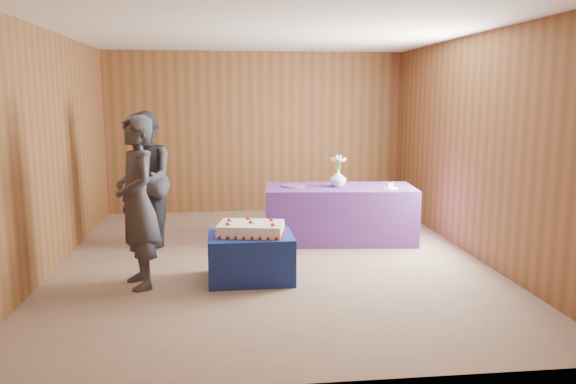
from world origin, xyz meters
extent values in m
plane|color=#86735C|center=(0.00, 0.00, 0.00)|extent=(6.00, 6.00, 0.00)
cube|color=brown|center=(0.00, 3.00, 1.35)|extent=(5.00, 0.04, 2.70)
cube|color=brown|center=(0.00, -3.00, 1.35)|extent=(5.00, 0.04, 2.70)
cube|color=brown|center=(-2.50, 0.00, 1.35)|extent=(0.04, 6.00, 2.70)
cube|color=brown|center=(2.50, 0.00, 1.35)|extent=(0.04, 6.00, 2.70)
cube|color=white|center=(0.00, 0.00, 2.70)|extent=(5.00, 6.00, 0.04)
cube|color=navy|center=(-0.28, -0.70, 0.25)|extent=(0.91, 0.71, 0.50)
cube|color=#552E7F|center=(1.01, 0.82, 0.38)|extent=(2.08, 1.08, 0.75)
cube|color=white|center=(-0.28, -0.71, 0.56)|extent=(0.75, 0.57, 0.12)
sphere|color=#B4190D|center=(-0.65, -0.86, 0.52)|extent=(0.04, 0.04, 0.04)
sphere|color=#B4190D|center=(0.01, -1.00, 0.52)|extent=(0.04, 0.04, 0.04)
sphere|color=#B4190D|center=(-0.56, -0.42, 0.52)|extent=(0.04, 0.04, 0.04)
sphere|color=#B4190D|center=(0.10, -0.55, 0.52)|extent=(0.04, 0.04, 0.04)
sphere|color=#B4190D|center=(-0.50, -0.78, 0.64)|extent=(0.04, 0.04, 0.04)
cone|color=#155E1F|center=(-0.47, -0.78, 0.63)|extent=(0.02, 0.03, 0.03)
sphere|color=#B4190D|center=(-0.08, -0.64, 0.64)|extent=(0.04, 0.04, 0.04)
cone|color=#155E1F|center=(-0.05, -0.64, 0.63)|extent=(0.02, 0.03, 0.03)
sphere|color=#B4190D|center=(-0.28, -0.71, 0.64)|extent=(0.04, 0.04, 0.04)
cone|color=#155E1F|center=(-0.25, -0.71, 0.63)|extent=(0.02, 0.03, 0.03)
imported|color=silver|center=(0.98, 0.82, 0.87)|extent=(0.24, 0.24, 0.23)
cylinder|color=#346629|center=(1.01, 0.82, 1.05)|extent=(0.01, 0.01, 0.14)
sphere|color=#C0A3D4|center=(1.06, 0.82, 1.12)|extent=(0.05, 0.05, 0.05)
cylinder|color=#346629|center=(1.01, 0.84, 1.05)|extent=(0.01, 0.01, 0.14)
sphere|color=white|center=(1.05, 0.87, 1.12)|extent=(0.05, 0.05, 0.05)
cylinder|color=#346629|center=(1.00, 0.85, 1.05)|extent=(0.01, 0.01, 0.14)
sphere|color=#C0A3D4|center=(1.02, 0.90, 1.12)|extent=(0.05, 0.05, 0.05)
cylinder|color=#346629|center=(0.98, 0.86, 1.05)|extent=(0.01, 0.01, 0.14)
sphere|color=white|center=(0.98, 0.91, 1.12)|extent=(0.05, 0.05, 0.05)
cylinder|color=#346629|center=(0.96, 0.85, 1.05)|extent=(0.01, 0.01, 0.14)
sphere|color=#C0A3D4|center=(0.94, 0.90, 1.12)|extent=(0.05, 0.05, 0.05)
cylinder|color=#346629|center=(0.95, 0.84, 1.05)|extent=(0.01, 0.01, 0.14)
sphere|color=white|center=(0.90, 0.87, 1.12)|extent=(0.05, 0.05, 0.05)
cylinder|color=#346629|center=(0.94, 0.82, 1.05)|extent=(0.01, 0.01, 0.14)
sphere|color=#C0A3D4|center=(0.89, 0.82, 1.12)|extent=(0.05, 0.05, 0.05)
cylinder|color=#346629|center=(0.95, 0.81, 1.05)|extent=(0.01, 0.01, 0.14)
sphere|color=white|center=(0.90, 0.78, 1.12)|extent=(0.05, 0.05, 0.05)
cylinder|color=#346629|center=(0.96, 0.79, 1.05)|extent=(0.01, 0.01, 0.14)
sphere|color=#C0A3D4|center=(0.94, 0.75, 1.12)|extent=(0.05, 0.05, 0.05)
cylinder|color=#346629|center=(0.98, 0.79, 1.05)|extent=(0.01, 0.01, 0.14)
sphere|color=white|center=(0.98, 0.74, 1.12)|extent=(0.05, 0.05, 0.05)
cylinder|color=#346629|center=(1.00, 0.79, 1.05)|extent=(0.01, 0.01, 0.14)
sphere|color=#C0A3D4|center=(1.02, 0.75, 1.12)|extent=(0.05, 0.05, 0.05)
cylinder|color=#346629|center=(1.01, 0.81, 1.05)|extent=(0.01, 0.01, 0.14)
sphere|color=white|center=(1.05, 0.78, 1.12)|extent=(0.05, 0.05, 0.05)
cylinder|color=#7752A5|center=(0.38, 0.90, 0.76)|extent=(0.34, 0.34, 0.02)
cylinder|color=white|center=(1.63, 0.58, 0.76)|extent=(0.23, 0.23, 0.01)
cube|color=white|center=(1.63, 0.58, 0.79)|extent=(0.08, 0.07, 0.06)
sphere|color=#B4190D|center=(1.63, 0.56, 0.84)|extent=(0.02, 0.02, 0.02)
cube|color=silver|center=(1.71, 0.45, 0.75)|extent=(0.24, 0.13, 0.00)
imported|color=#35343E|center=(-1.43, -0.79, 0.89)|extent=(0.64, 0.76, 1.77)
imported|color=#2D2E37|center=(-1.57, 0.79, 0.89)|extent=(0.89, 1.02, 1.78)
camera|label=1|loc=(-0.55, -6.55, 1.95)|focal=35.00mm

